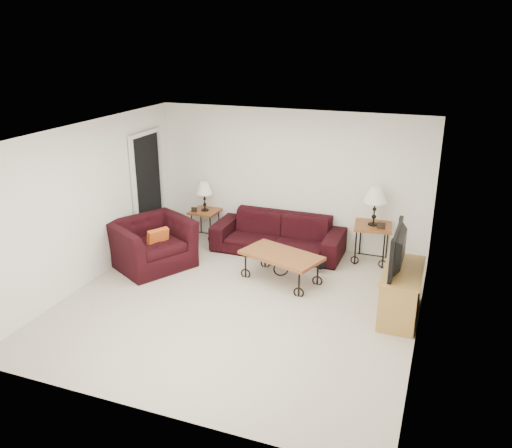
# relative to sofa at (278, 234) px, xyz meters

# --- Properties ---
(ground) EXTENTS (5.00, 5.00, 0.00)m
(ground) POSITION_rel_sofa_xyz_m (0.07, -2.02, -0.34)
(ground) COLOR beige
(ground) RESTS_ON ground
(wall_back) EXTENTS (5.00, 0.02, 2.50)m
(wall_back) POSITION_rel_sofa_xyz_m (0.07, 0.48, 0.91)
(wall_back) COLOR white
(wall_back) RESTS_ON ground
(wall_front) EXTENTS (5.00, 0.02, 2.50)m
(wall_front) POSITION_rel_sofa_xyz_m (0.07, -4.52, 0.91)
(wall_front) COLOR white
(wall_front) RESTS_ON ground
(wall_left) EXTENTS (0.02, 5.00, 2.50)m
(wall_left) POSITION_rel_sofa_xyz_m (-2.43, -2.02, 0.91)
(wall_left) COLOR white
(wall_left) RESTS_ON ground
(wall_right) EXTENTS (0.02, 5.00, 2.50)m
(wall_right) POSITION_rel_sofa_xyz_m (2.57, -2.02, 0.91)
(wall_right) COLOR white
(wall_right) RESTS_ON ground
(ceiling) EXTENTS (5.00, 5.00, 0.00)m
(ceiling) POSITION_rel_sofa_xyz_m (0.07, -2.02, 2.16)
(ceiling) COLOR white
(ceiling) RESTS_ON wall_back
(doorway) EXTENTS (0.08, 0.94, 2.04)m
(doorway) POSITION_rel_sofa_xyz_m (-2.40, -0.37, 0.68)
(doorway) COLOR black
(doorway) RESTS_ON ground
(sofa) EXTENTS (2.33, 0.91, 0.68)m
(sofa) POSITION_rel_sofa_xyz_m (0.00, 0.00, 0.00)
(sofa) COLOR black
(sofa) RESTS_ON ground
(side_table_left) EXTENTS (0.53, 0.53, 0.55)m
(side_table_left) POSITION_rel_sofa_xyz_m (-1.53, 0.18, -0.06)
(side_table_left) COLOR brown
(side_table_left) RESTS_ON ground
(side_table_right) EXTENTS (0.69, 0.69, 0.67)m
(side_table_right) POSITION_rel_sofa_xyz_m (1.64, 0.18, -0.00)
(side_table_right) COLOR brown
(side_table_right) RESTS_ON ground
(lamp_left) EXTENTS (0.33, 0.33, 0.55)m
(lamp_left) POSITION_rel_sofa_xyz_m (-1.53, 0.18, 0.49)
(lamp_left) COLOR black
(lamp_left) RESTS_ON side_table_left
(lamp_right) EXTENTS (0.42, 0.42, 0.67)m
(lamp_right) POSITION_rel_sofa_xyz_m (1.64, 0.18, 0.67)
(lamp_right) COLOR black
(lamp_right) RESTS_ON side_table_right
(photo_frame_left) EXTENTS (0.11, 0.03, 0.09)m
(photo_frame_left) POSITION_rel_sofa_xyz_m (-1.68, 0.03, 0.26)
(photo_frame_left) COLOR black
(photo_frame_left) RESTS_ON side_table_left
(photo_frame_right) EXTENTS (0.14, 0.03, 0.11)m
(photo_frame_right) POSITION_rel_sofa_xyz_m (1.79, 0.03, 0.39)
(photo_frame_right) COLOR black
(photo_frame_right) RESTS_ON side_table_right
(coffee_table) EXTENTS (1.40, 1.04, 0.47)m
(coffee_table) POSITION_rel_sofa_xyz_m (0.42, -1.10, -0.11)
(coffee_table) COLOR brown
(coffee_table) RESTS_ON ground
(armchair) EXTENTS (1.54, 1.60, 0.80)m
(armchair) POSITION_rel_sofa_xyz_m (-1.80, -1.30, 0.06)
(armchair) COLOR black
(armchair) RESTS_ON ground
(throw_pillow) EXTENTS (0.26, 0.36, 0.36)m
(throw_pillow) POSITION_rel_sofa_xyz_m (-1.65, -1.35, 0.18)
(throw_pillow) COLOR orange
(throw_pillow) RESTS_ON armchair
(tv_stand) EXTENTS (0.48, 1.16, 0.70)m
(tv_stand) POSITION_rel_sofa_xyz_m (2.30, -1.54, 0.01)
(tv_stand) COLOR #AE7D40
(tv_stand) RESTS_ON ground
(television) EXTENTS (0.14, 1.04, 0.60)m
(television) POSITION_rel_sofa_xyz_m (2.28, -1.54, 0.66)
(television) COLOR black
(television) RESTS_ON tv_stand
(backpack) EXTENTS (0.36, 0.27, 0.45)m
(backpack) POSITION_rel_sofa_xyz_m (0.91, -0.47, -0.11)
(backpack) COLOR black
(backpack) RESTS_ON ground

